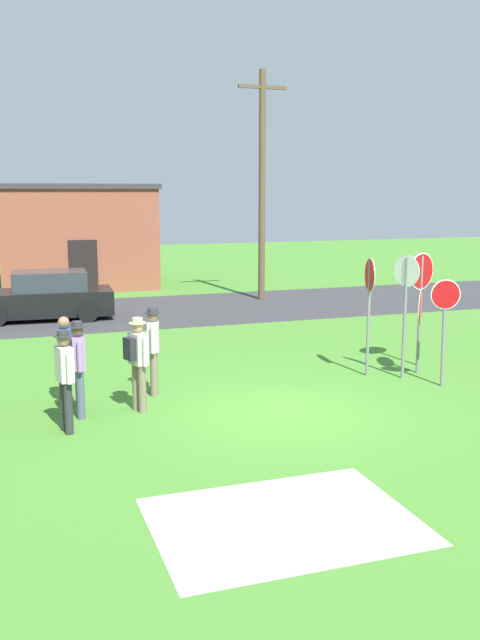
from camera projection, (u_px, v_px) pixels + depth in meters
ground_plane at (283, 414)px, 12.69m from camera, size 80.00×80.00×0.00m
street_asphalt at (151, 311)px, 23.51m from camera, size 60.00×6.40×0.01m
concrete_path at (283, 521)px, 8.58m from camera, size 3.20×2.40×0.01m
building_background at (76, 236)px, 29.19m from camera, size 6.30×4.86×4.24m
utility_pole at (262, 182)px, 25.27m from camera, size 1.80×0.24×8.16m
parked_car_on_street at (44, 297)px, 21.93m from camera, size 4.39×2.20×1.51m
stop_sign_tallest at (445, 316)px, 14.29m from camera, size 0.60×0.22×2.21m
stop_sign_leaning_right at (406, 297)px, 14.81m from camera, size 0.24×0.63×2.65m
stop_sign_center_cluster at (369, 296)px, 15.02m from camera, size 0.18×0.72×2.57m
stop_sign_far_back at (420, 316)px, 15.33m from camera, size 0.51×0.67×1.87m
stop_sign_rear_right at (421, 288)px, 15.92m from camera, size 0.79×0.30×2.60m
person_holding_notes at (137, 357)px, 12.67m from camera, size 0.44×0.54×1.74m
person_with_sunhat at (153, 346)px, 13.73m from camera, size 0.31×0.56×1.74m
person_near_signs at (65, 375)px, 11.57m from camera, size 0.32×0.56×1.74m
person_in_dark_shirt at (77, 362)px, 12.33m from camera, size 0.40×0.57×1.74m
person_in_blue at (65, 356)px, 13.06m from camera, size 0.28×0.56×1.69m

